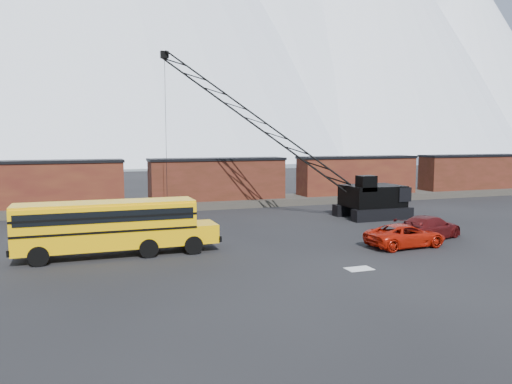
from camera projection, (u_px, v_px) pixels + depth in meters
ground at (316, 253)px, 29.66m from camera, size 160.00×160.00×0.00m
gravel_berm at (218, 203)px, 50.22m from camera, size 120.00×5.00×0.70m
boxcar_west_near at (45, 184)px, 44.59m from camera, size 13.70×3.10×4.17m
boxcar_mid at (218, 179)px, 49.96m from camera, size 13.70×3.10×4.17m
boxcar_east_near at (357, 175)px, 55.33m from camera, size 13.70×3.10×4.17m
boxcar_east_far at (472, 172)px, 60.69m from camera, size 13.70×3.10×4.17m
snow_patch at (359, 269)px, 26.08m from camera, size 1.40×0.90×0.02m
school_bus at (113, 225)px, 28.82m from camera, size 11.65×2.65×3.19m
red_pickup at (405, 235)px, 31.38m from camera, size 5.33×2.67×1.45m
maroon_suv at (429, 227)px, 33.75m from camera, size 6.02×4.15×1.62m
crawler_crane at (259, 123)px, 42.83m from camera, size 19.68×10.11×14.54m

